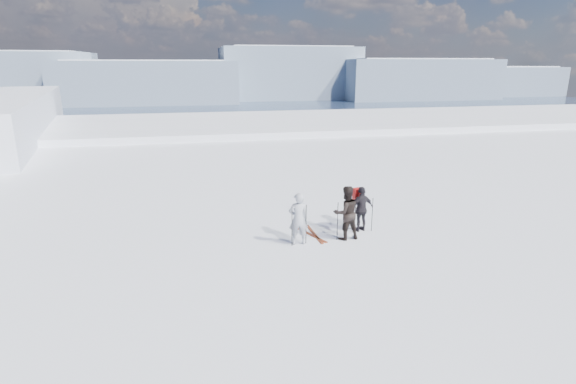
# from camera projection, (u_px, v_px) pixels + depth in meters

# --- Properties ---
(lake_basin) EXTENTS (820.00, 820.00, 71.62)m
(lake_basin) POSITION_uv_depth(u_px,v_px,m) (247.00, 195.00, 42.13)
(lake_basin) COLOR white
(lake_basin) RESTS_ON ground
(far_mountain_range) EXTENTS (770.00, 110.00, 53.00)m
(far_mountain_range) POSITION_uv_depth(u_px,v_px,m) (222.00, 77.00, 447.45)
(far_mountain_range) COLOR slate
(far_mountain_range) RESTS_ON ground
(skier_grey) EXTENTS (0.62, 0.42, 1.64)m
(skier_grey) POSITION_uv_depth(u_px,v_px,m) (298.00, 219.00, 13.68)
(skier_grey) COLOR #9EA2AC
(skier_grey) RESTS_ON ground
(skier_dark) EXTENTS (0.91, 0.75, 1.74)m
(skier_dark) POSITION_uv_depth(u_px,v_px,m) (346.00, 213.00, 14.08)
(skier_dark) COLOR black
(skier_dark) RESTS_ON ground
(skier_pack) EXTENTS (0.95, 0.56, 1.52)m
(skier_pack) POSITION_uv_depth(u_px,v_px,m) (361.00, 209.00, 14.80)
(skier_pack) COLOR black
(skier_pack) RESTS_ON ground
(backpack) EXTENTS (0.36, 0.25, 0.49)m
(backpack) POSITION_uv_depth(u_px,v_px,m) (359.00, 178.00, 14.74)
(backpack) COLOR red
(backpack) RESTS_ON skier_pack
(ski_poles) EXTENTS (2.90, 0.72, 1.26)m
(ski_poles) POSITION_uv_depth(u_px,v_px,m) (336.00, 221.00, 14.16)
(ski_poles) COLOR black
(ski_poles) RESTS_ON ground
(skis_loose) EXTENTS (0.72, 1.70, 0.03)m
(skis_loose) POSITION_uv_depth(u_px,v_px,m) (312.00, 234.00, 14.65)
(skis_loose) COLOR black
(skis_loose) RESTS_ON ground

